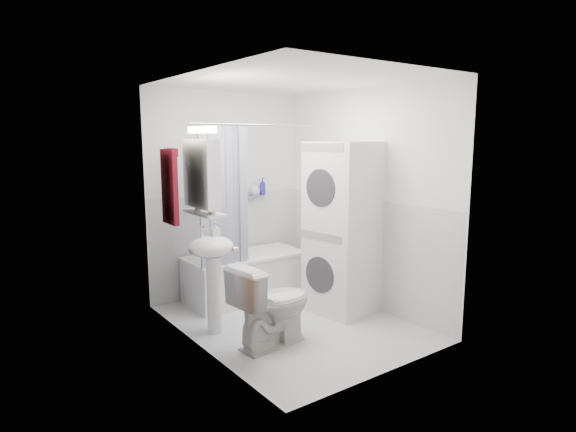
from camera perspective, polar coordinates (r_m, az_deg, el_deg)
floor at (r=5.03m, az=0.38°, el=-12.49°), size 2.60×2.60×0.00m
room_walls at (r=4.68m, az=0.40°, el=4.66°), size 2.60×2.60×2.60m
wainscot at (r=5.07m, az=-1.59°, el=-5.17°), size 1.98×2.58×2.58m
door at (r=3.79m, az=-6.29°, el=-3.95°), size 0.05×2.00×2.00m
bathtub at (r=5.67m, az=-5.05°, el=-6.89°), size 1.38×0.65×0.53m
tub_spout at (r=5.92m, az=-5.11°, el=-0.65°), size 0.04×0.12×0.04m
curtain_rod at (r=5.22m, az=-3.78°, el=10.75°), size 1.56×0.02×0.02m
shower_curtain at (r=5.05m, az=-7.57°, el=2.22°), size 0.55×0.02×1.45m
sink at (r=4.63m, az=-8.99°, el=-5.36°), size 0.44×0.37×1.04m
medicine_cabinet at (r=4.30m, az=-10.22°, el=5.15°), size 0.13×0.50×0.71m
shelf at (r=4.34m, az=-9.91°, el=0.35°), size 0.18×0.54×0.02m
shower_caddy at (r=5.89m, az=-4.68°, el=2.28°), size 0.22×0.06×0.02m
towel at (r=4.89m, az=-13.85°, el=3.58°), size 0.07×0.31×0.76m
washer_dryer at (r=5.17m, az=6.59°, el=-1.39°), size 0.73×0.72×1.82m
toilet at (r=4.40m, az=-1.88°, el=-10.44°), size 0.81×0.51×0.76m
soap_pump at (r=4.60m, az=-8.63°, el=-2.29°), size 0.08×0.17×0.08m
shelf_bottle at (r=4.20m, az=-9.02°, el=0.74°), size 0.07×0.18×0.07m
shelf_cup at (r=4.44m, az=-10.61°, el=1.35°), size 0.10×0.09×0.10m
shampoo_a at (r=5.93m, az=-3.99°, el=3.07°), size 0.13×0.17×0.13m
shampoo_b at (r=5.99m, az=-3.02°, el=2.90°), size 0.08×0.21×0.08m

